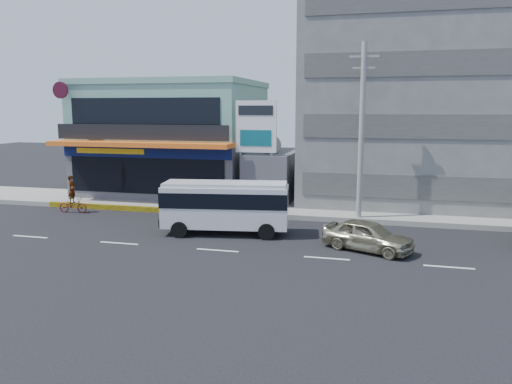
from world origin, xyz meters
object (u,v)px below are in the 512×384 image
utility_pole_near (362,132)px  sedan (368,236)px  minibus (225,203)px  satellite_dish (270,152)px  shop_building (175,141)px  billboard (256,133)px  motorcycle_rider (73,201)px  concrete_building (428,100)px

utility_pole_near → sedan: size_ratio=2.40×
minibus → utility_pole_near: bearing=33.7°
sedan → satellite_dish: bearing=58.8°
shop_building → billboard: shop_building is taller
billboard → minibus: bearing=-90.6°
minibus → satellite_dish: bearing=86.0°
motorcycle_rider → sedan: bearing=-12.7°
sedan → motorcycle_rider: (-18.04, 4.08, 0.06)m
utility_pole_near → minibus: (-6.56, -4.38, -3.54)m
concrete_building → satellite_dish: concrete_building is taller
minibus → sedan: bearing=-10.7°
satellite_dish → sedan: satellite_dish is taller
billboard → concrete_building: bearing=28.9°
concrete_building → billboard: concrete_building is taller
satellite_dish → billboard: 2.31m
minibus → sedan: (7.22, -1.37, -0.90)m
minibus → billboard: bearing=89.4°
concrete_building → minibus: bearing=-131.4°
billboard → motorcycle_rider: 12.16m
satellite_dish → utility_pole_near: (6.00, -3.60, 1.57)m
billboard → sedan: bearing=-46.5°
utility_pole_near → billboard: bearing=164.5°
concrete_building → motorcycle_rider: concrete_building is taller
billboard → utility_pole_near: bearing=-15.5°
billboard → satellite_dish: bearing=74.5°
utility_pole_near → minibus: utility_pole_near is taller
shop_building → sedan: (14.66, -12.30, -3.29)m
utility_pole_near → satellite_dish: bearing=149.0°
concrete_building → satellite_dish: 11.30m
billboard → sedan: 11.23m
utility_pole_near → minibus: size_ratio=1.49×
satellite_dish → motorcycle_rider: bearing=-155.2°
concrete_building → minibus: (-10.56, -11.98, -5.39)m
satellite_dish → minibus: size_ratio=0.22×
utility_pole_near → motorcycle_rider: bearing=-174.5°
concrete_building → utility_pole_near: 8.79m
shop_building → minibus: size_ratio=1.85×
satellite_dish → billboard: (-0.50, -1.80, 1.35)m
motorcycle_rider → billboard: bearing=17.7°
satellite_dish → utility_pole_near: size_ratio=0.15×
shop_building → sedan: 19.41m
billboard → minibus: billboard is taller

